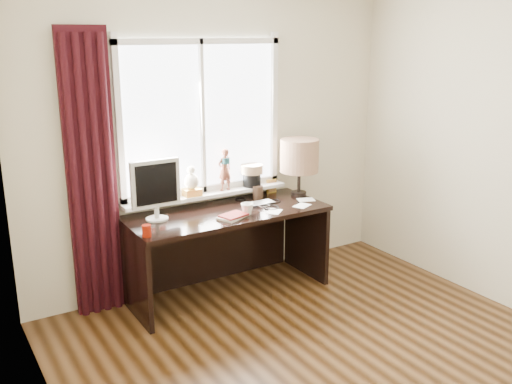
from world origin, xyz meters
TOP-DOWN VIEW (x-y plane):
  - floor at (0.00, 0.00)m, footprint 3.50×4.00m
  - wall_back at (0.00, 2.00)m, footprint 3.50×0.00m
  - wall_left at (-1.75, 0.00)m, footprint 0.00×4.00m
  - laptop at (0.21, 1.64)m, footprint 0.29×0.19m
  - mug at (-0.01, 1.46)m, footprint 0.13×0.13m
  - red_cup at (-0.90, 1.40)m, footprint 0.07×0.07m
  - window at (-0.14, 1.95)m, footprint 1.52×0.21m
  - curtain at (-1.13, 1.91)m, footprint 0.38×0.09m
  - desk at (-0.10, 1.73)m, footprint 1.70×0.70m
  - monitor at (-0.69, 1.72)m, footprint 0.40×0.18m
  - notebook_stack at (-0.15, 1.44)m, footprint 0.27×0.24m
  - brush_holder at (0.31, 1.80)m, footprint 0.09×0.09m
  - icon_frame at (0.52, 1.91)m, footprint 0.10×0.03m
  - table_lamp at (0.70, 1.72)m, footprint 0.35×0.35m
  - loose_papers at (0.47, 1.46)m, footprint 0.62×0.31m
  - desk_cables at (0.28, 1.65)m, footprint 0.36×0.50m

SIDE VIEW (x-z plane):
  - floor at x=0.00m, z-range 0.00..0.00m
  - desk at x=-0.10m, z-range 0.13..0.88m
  - loose_papers at x=0.47m, z-range 0.75..0.75m
  - desk_cables at x=0.28m, z-range 0.75..0.76m
  - laptop at x=0.21m, z-range 0.75..0.77m
  - notebook_stack at x=-0.15m, z-range 0.75..0.78m
  - red_cup at x=-0.90m, z-range 0.75..0.84m
  - mug at x=-0.01m, z-range 0.75..0.85m
  - brush_holder at x=0.31m, z-range 0.69..0.94m
  - icon_frame at x=0.52m, z-range 0.75..0.88m
  - monitor at x=-0.69m, z-range 0.78..1.27m
  - table_lamp at x=0.70m, z-range 0.85..1.37m
  - curtain at x=-1.13m, z-range -0.01..2.24m
  - wall_back at x=0.00m, z-range 0.00..2.60m
  - wall_left at x=-1.75m, z-range 0.00..2.60m
  - window at x=-0.14m, z-range 0.61..2.01m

